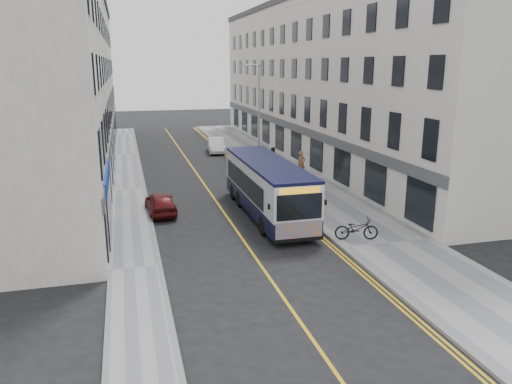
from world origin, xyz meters
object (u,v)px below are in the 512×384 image
pedestrian_far (274,159)px  car_white (216,145)px  pedestrian_near (301,164)px  streetlamp (258,116)px  bicycle (356,229)px  city_bus (267,186)px  car_maroon (161,203)px

pedestrian_far → car_white: 10.02m
pedestrian_near → pedestrian_far: size_ratio=1.02×
streetlamp → bicycle: 14.98m
city_bus → pedestrian_far: bearing=71.4°
city_bus → car_maroon: bearing=161.8°
city_bus → car_white: 20.24m
bicycle → city_bus: bearing=43.1°
car_maroon → bicycle: bearing=136.5°
city_bus → bicycle: city_bus is taller
bicycle → pedestrian_far: 15.62m
streetlamp → pedestrian_near: streetlamp is taller
city_bus → bicycle: (2.81, -5.07, -0.98)m
pedestrian_near → pedestrian_far: bearing=103.1°
pedestrian_near → car_maroon: size_ratio=0.51×
streetlamp → pedestrian_near: size_ratio=4.39×
car_white → car_maroon: size_ratio=1.14×
streetlamp → city_bus: size_ratio=0.78×
streetlamp → car_white: size_ratio=1.96×
city_bus → car_maroon: city_bus is taller
streetlamp → car_maroon: streetlamp is taller
bicycle → pedestrian_far: size_ratio=1.11×
streetlamp → car_white: bearing=95.8°
bicycle → car_maroon: car_maroon is taller
bicycle → car_maroon: bearing=64.6°
pedestrian_near → pedestrian_far: 2.76m
streetlamp → car_maroon: (-7.54, -7.60, -3.77)m
pedestrian_near → car_white: 12.72m
city_bus → car_white: size_ratio=2.52×
bicycle → pedestrian_near: bearing=5.2°
city_bus → pedestrian_far: (3.54, 10.53, -0.61)m
bicycle → car_white: size_ratio=0.49×
city_bus → car_maroon: (-5.53, 1.81, -1.02)m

